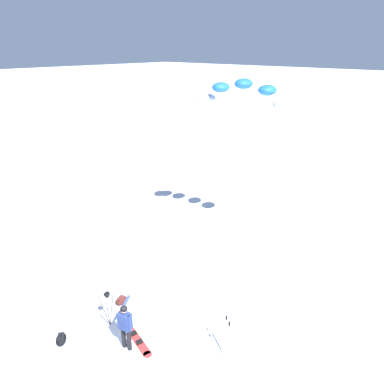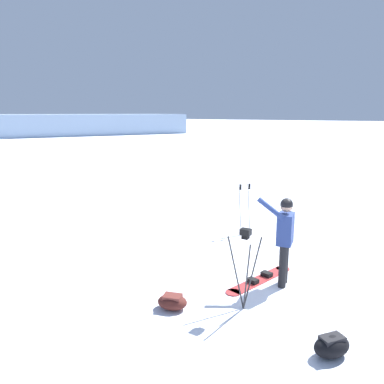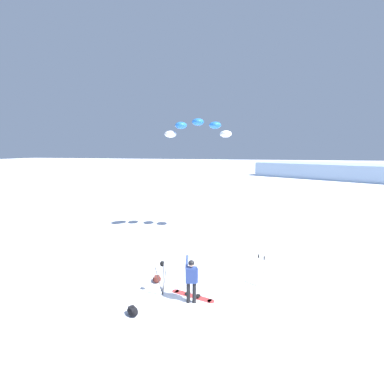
{
  "view_description": "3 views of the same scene",
  "coord_description": "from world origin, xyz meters",
  "px_view_note": "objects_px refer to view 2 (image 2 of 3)",
  "views": [
    {
      "loc": [
        7.0,
        -4.77,
        8.82
      ],
      "look_at": [
        -1.17,
        4.49,
        3.73
      ],
      "focal_mm": 33.32,
      "sensor_mm": 36.0,
      "label": 1
    },
    {
      "loc": [
        -6.66,
        -1.87,
        3.12
      ],
      "look_at": [
        -0.74,
        1.86,
        1.67
      ],
      "focal_mm": 36.06,
      "sensor_mm": 36.0,
      "label": 2
    },
    {
      "loc": [
        2.17,
        -8.91,
        5.57
      ],
      "look_at": [
        -1.12,
        4.2,
        3.5
      ],
      "focal_mm": 25.89,
      "sensor_mm": 36.0,
      "label": 3
    }
  ],
  "objects_px": {
    "camera_tripod": "(245,252)",
    "ski_poles": "(245,201)",
    "snowboard": "(260,279)",
    "gear_bag_small": "(172,302)",
    "snowboarder": "(285,233)",
    "gear_bag_large": "(332,346)"
  },
  "relations": [
    {
      "from": "camera_tripod",
      "to": "ski_poles",
      "type": "distance_m",
      "value": 4.04
    },
    {
      "from": "snowboarder",
      "to": "ski_poles",
      "type": "height_order",
      "value": "snowboarder"
    },
    {
      "from": "gear_bag_large",
      "to": "gear_bag_small",
      "type": "relative_size",
      "value": 1.06
    },
    {
      "from": "ski_poles",
      "to": "camera_tripod",
      "type": "bearing_deg",
      "value": -155.24
    },
    {
      "from": "snowboard",
      "to": "gear_bag_large",
      "type": "height_order",
      "value": "gear_bag_large"
    },
    {
      "from": "snowboard",
      "to": "ski_poles",
      "type": "xyz_separation_m",
      "value": [
        2.51,
        1.49,
        0.83
      ]
    },
    {
      "from": "snowboarder",
      "to": "gear_bag_small",
      "type": "bearing_deg",
      "value": 146.59
    },
    {
      "from": "ski_poles",
      "to": "snowboarder",
      "type": "bearing_deg",
      "value": -142.13
    },
    {
      "from": "snowboard",
      "to": "gear_bag_small",
      "type": "distance_m",
      "value": 1.94
    },
    {
      "from": "camera_tripod",
      "to": "gear_bag_small",
      "type": "height_order",
      "value": "camera_tripod"
    },
    {
      "from": "gear_bag_small",
      "to": "snowboarder",
      "type": "bearing_deg",
      "value": -33.41
    },
    {
      "from": "snowboarder",
      "to": "snowboard",
      "type": "relative_size",
      "value": 0.94
    },
    {
      "from": "snowboarder",
      "to": "gear_bag_large",
      "type": "distance_m",
      "value": 2.31
    },
    {
      "from": "snowboarder",
      "to": "snowboard",
      "type": "distance_m",
      "value": 1.06
    },
    {
      "from": "snowboard",
      "to": "gear_bag_small",
      "type": "bearing_deg",
      "value": 156.15
    },
    {
      "from": "camera_tripod",
      "to": "gear_bag_large",
      "type": "bearing_deg",
      "value": -109.57
    },
    {
      "from": "gear_bag_large",
      "to": "gear_bag_small",
      "type": "height_order",
      "value": "gear_bag_large"
    },
    {
      "from": "snowboarder",
      "to": "gear_bag_large",
      "type": "bearing_deg",
      "value": -143.87
    },
    {
      "from": "snowboard",
      "to": "gear_bag_large",
      "type": "distance_m",
      "value": 2.39
    },
    {
      "from": "gear_bag_large",
      "to": "snowboard",
      "type": "bearing_deg",
      "value": 45.09
    },
    {
      "from": "gear_bag_small",
      "to": "ski_poles",
      "type": "relative_size",
      "value": 0.44
    },
    {
      "from": "gear_bag_large",
      "to": "gear_bag_small",
      "type": "xyz_separation_m",
      "value": [
        -0.09,
        2.47,
        -0.03
      ]
    }
  ]
}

